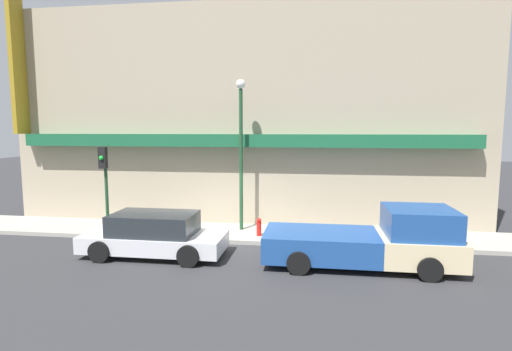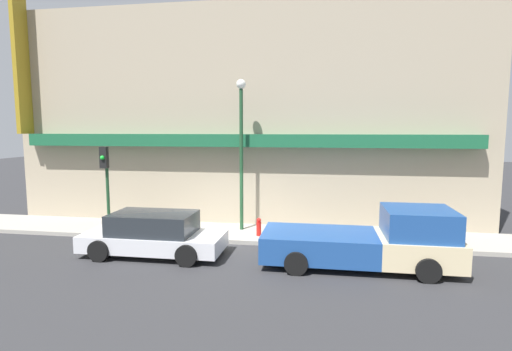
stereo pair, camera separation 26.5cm
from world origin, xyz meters
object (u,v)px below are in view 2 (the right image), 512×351
at_px(pickup_truck, 372,241).
at_px(parked_car, 154,234).
at_px(traffic_light, 106,173).
at_px(street_lamp, 241,138).
at_px(fire_hydrant, 259,227).

relative_size(pickup_truck, parked_car, 1.24).
relative_size(pickup_truck, traffic_light, 1.73).
relative_size(pickup_truck, street_lamp, 0.98).
distance_m(parked_car, street_lamp, 4.92).
bearing_deg(pickup_truck, parked_car, 179.65).
distance_m(parked_car, traffic_light, 3.77).
distance_m(pickup_truck, fire_hydrant, 4.40).
xyz_separation_m(street_lamp, traffic_light, (-4.99, -1.15, -1.33)).
bearing_deg(traffic_light, street_lamp, 12.97).
distance_m(fire_hydrant, traffic_light, 6.11).
xyz_separation_m(fire_hydrant, street_lamp, (-0.81, 0.81, 3.25)).
relative_size(street_lamp, traffic_light, 1.77).
height_order(pickup_truck, fire_hydrant, pickup_truck).
xyz_separation_m(pickup_truck, traffic_light, (-9.53, 1.96, 1.62)).
bearing_deg(parked_car, street_lamp, 52.87).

